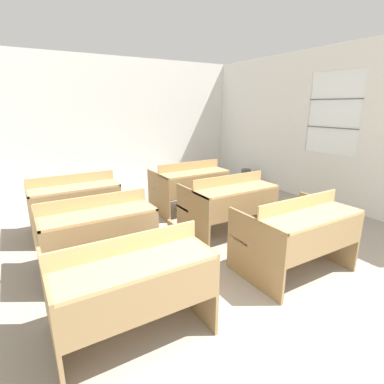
{
  "coord_description": "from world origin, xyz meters",
  "views": [
    {
      "loc": [
        -1.79,
        -0.65,
        1.82
      ],
      "look_at": [
        0.04,
        2.41,
        0.78
      ],
      "focal_mm": 28.0,
      "sensor_mm": 36.0,
      "label": 1
    }
  ],
  "objects_px": {
    "bench_front_right": "(297,232)",
    "wastepaper_bin": "(246,177)",
    "bench_front_left": "(130,283)",
    "bench_second_right": "(228,202)",
    "bench_second_left": "(97,230)",
    "bench_third_right": "(189,184)",
    "bench_third_left": "(74,201)"
  },
  "relations": [
    {
      "from": "bench_front_right",
      "to": "bench_second_right",
      "type": "height_order",
      "value": "same"
    },
    {
      "from": "bench_front_left",
      "to": "bench_second_right",
      "type": "distance_m",
      "value": 2.26
    },
    {
      "from": "bench_second_right",
      "to": "wastepaper_bin",
      "type": "bearing_deg",
      "value": 44.25
    },
    {
      "from": "bench_second_right",
      "to": "bench_third_left",
      "type": "height_order",
      "value": "same"
    },
    {
      "from": "bench_front_right",
      "to": "bench_third_left",
      "type": "relative_size",
      "value": 1.0
    },
    {
      "from": "bench_third_right",
      "to": "wastepaper_bin",
      "type": "distance_m",
      "value": 2.29
    },
    {
      "from": "bench_second_right",
      "to": "bench_front_left",
      "type": "bearing_deg",
      "value": -147.53
    },
    {
      "from": "bench_second_left",
      "to": "bench_second_right",
      "type": "bearing_deg",
      "value": 0.75
    },
    {
      "from": "bench_front_right",
      "to": "bench_second_right",
      "type": "xyz_separation_m",
      "value": [
        -0.01,
        1.22,
        0.0
      ]
    },
    {
      "from": "wastepaper_bin",
      "to": "bench_third_right",
      "type": "bearing_deg",
      "value": -156.65
    },
    {
      "from": "bench_front_right",
      "to": "bench_second_left",
      "type": "height_order",
      "value": "same"
    },
    {
      "from": "bench_front_right",
      "to": "bench_third_right",
      "type": "relative_size",
      "value": 1.0
    },
    {
      "from": "wastepaper_bin",
      "to": "bench_second_right",
      "type": "bearing_deg",
      "value": -135.75
    },
    {
      "from": "bench_front_left",
      "to": "bench_front_right",
      "type": "distance_m",
      "value": 1.91
    },
    {
      "from": "bench_front_right",
      "to": "bench_second_left",
      "type": "distance_m",
      "value": 2.22
    },
    {
      "from": "bench_second_left",
      "to": "bench_second_right",
      "type": "xyz_separation_m",
      "value": [
        1.87,
        0.02,
        0.0
      ]
    },
    {
      "from": "bench_second_left",
      "to": "bench_third_right",
      "type": "distance_m",
      "value": 2.24
    },
    {
      "from": "bench_front_right",
      "to": "bench_second_right",
      "type": "distance_m",
      "value": 1.22
    },
    {
      "from": "bench_second_right",
      "to": "bench_third_left",
      "type": "bearing_deg",
      "value": 147.6
    },
    {
      "from": "bench_front_right",
      "to": "bench_second_left",
      "type": "bearing_deg",
      "value": 147.57
    },
    {
      "from": "bench_front_left",
      "to": "bench_second_left",
      "type": "xyz_separation_m",
      "value": [
        0.03,
        1.19,
        0.0
      ]
    },
    {
      "from": "bench_second_right",
      "to": "bench_third_left",
      "type": "distance_m",
      "value": 2.24
    },
    {
      "from": "bench_third_right",
      "to": "bench_third_left",
      "type": "bearing_deg",
      "value": 178.92
    },
    {
      "from": "bench_third_left",
      "to": "bench_front_left",
      "type": "bearing_deg",
      "value": -90.38
    },
    {
      "from": "bench_front_left",
      "to": "bench_third_right",
      "type": "distance_m",
      "value": 3.06
    },
    {
      "from": "bench_second_left",
      "to": "bench_third_right",
      "type": "bearing_deg",
      "value": 31.95
    },
    {
      "from": "bench_front_right",
      "to": "wastepaper_bin",
      "type": "relative_size",
      "value": 3.23
    },
    {
      "from": "bench_second_right",
      "to": "bench_third_right",
      "type": "height_order",
      "value": "same"
    },
    {
      "from": "bench_front_left",
      "to": "wastepaper_bin",
      "type": "bearing_deg",
      "value": 39.15
    },
    {
      "from": "bench_third_left",
      "to": "wastepaper_bin",
      "type": "height_order",
      "value": "bench_third_left"
    },
    {
      "from": "bench_front_left",
      "to": "bench_second_right",
      "type": "bearing_deg",
      "value": 32.47
    },
    {
      "from": "bench_front_left",
      "to": "bench_second_left",
      "type": "relative_size",
      "value": 1.0
    }
  ]
}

